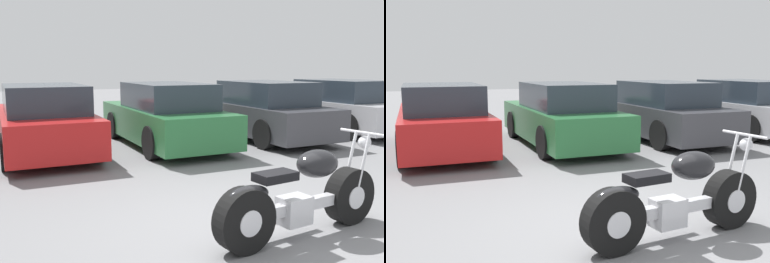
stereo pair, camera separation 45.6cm
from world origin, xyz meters
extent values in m
plane|color=slate|center=(0.00, 0.00, 0.00)|extent=(60.00, 60.00, 0.00)
cylinder|color=black|center=(1.11, -0.22, 0.33)|extent=(0.67, 0.27, 0.65)
cylinder|color=silver|center=(1.11, -0.22, 0.33)|extent=(0.28, 0.25, 0.26)
cylinder|color=black|center=(-0.43, -0.39, 0.33)|extent=(0.67, 0.27, 0.65)
cylinder|color=silver|center=(-0.43, -0.39, 0.33)|extent=(0.28, 0.25, 0.26)
cube|color=silver|center=(0.34, -0.31, 0.34)|extent=(1.19, 0.24, 0.12)
cube|color=silver|center=(0.23, -0.32, 0.31)|extent=(0.36, 0.28, 0.30)
ellipsoid|color=black|center=(0.55, -0.28, 0.78)|extent=(0.56, 0.41, 0.30)
cube|color=black|center=(-0.05, -0.35, 0.72)|extent=(0.46, 0.29, 0.09)
ellipsoid|color=black|center=(-0.39, -0.39, 0.57)|extent=(0.50, 0.25, 0.20)
cylinder|color=silver|center=(1.21, -0.30, 0.69)|extent=(0.22, 0.06, 0.74)
cylinder|color=silver|center=(1.19, -0.12, 0.69)|extent=(0.22, 0.06, 0.74)
cylinder|color=silver|center=(1.29, -0.20, 1.06)|extent=(0.10, 0.62, 0.03)
sphere|color=silver|center=(1.33, -0.20, 0.94)|extent=(0.15, 0.15, 0.15)
cylinder|color=silver|center=(0.00, -0.20, 0.21)|extent=(1.19, 0.21, 0.08)
cube|color=red|center=(-1.62, 5.66, 0.53)|extent=(1.72, 4.51, 0.71)
cube|color=#28333D|center=(-1.62, 5.39, 1.17)|extent=(1.51, 2.35, 0.56)
cylinder|color=black|center=(-2.42, 7.06, 0.34)|extent=(0.20, 0.67, 0.67)
cylinder|color=black|center=(-0.82, 7.06, 0.34)|extent=(0.20, 0.67, 0.67)
cylinder|color=black|center=(-2.42, 4.26, 0.34)|extent=(0.20, 0.67, 0.67)
cylinder|color=black|center=(-0.82, 4.26, 0.34)|extent=(0.20, 0.67, 0.67)
cube|color=#286B38|center=(0.99, 5.39, 0.53)|extent=(1.72, 4.51, 0.71)
cube|color=#28333D|center=(0.99, 5.12, 1.17)|extent=(1.51, 2.35, 0.56)
cylinder|color=black|center=(0.19, 6.79, 0.34)|extent=(0.20, 0.67, 0.67)
cylinder|color=black|center=(1.79, 6.79, 0.34)|extent=(0.20, 0.67, 0.67)
cylinder|color=black|center=(0.19, 3.99, 0.34)|extent=(0.20, 0.67, 0.67)
cylinder|color=black|center=(1.79, 3.99, 0.34)|extent=(0.20, 0.67, 0.67)
cube|color=#3D3D42|center=(3.60, 5.33, 0.53)|extent=(1.72, 4.51, 0.71)
cube|color=#28333D|center=(3.60, 5.05, 1.17)|extent=(1.51, 2.35, 0.56)
cylinder|color=black|center=(2.80, 6.72, 0.34)|extent=(0.20, 0.67, 0.67)
cylinder|color=black|center=(4.40, 6.72, 0.34)|extent=(0.20, 0.67, 0.67)
cylinder|color=black|center=(2.80, 3.93, 0.34)|extent=(0.20, 0.67, 0.67)
cylinder|color=black|center=(4.40, 3.93, 0.34)|extent=(0.20, 0.67, 0.67)
cube|color=#BCBCC1|center=(6.21, 5.42, 0.53)|extent=(1.72, 4.51, 0.71)
cube|color=#28333D|center=(6.21, 5.15, 1.17)|extent=(1.51, 2.35, 0.56)
cylinder|color=black|center=(5.41, 6.82, 0.34)|extent=(0.20, 0.67, 0.67)
cylinder|color=black|center=(7.01, 6.82, 0.34)|extent=(0.20, 0.67, 0.67)
cylinder|color=black|center=(5.41, 4.02, 0.34)|extent=(0.20, 0.67, 0.67)
camera|label=1|loc=(-2.61, -3.79, 1.82)|focal=40.00mm
camera|label=2|loc=(-2.19, -3.97, 1.82)|focal=40.00mm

